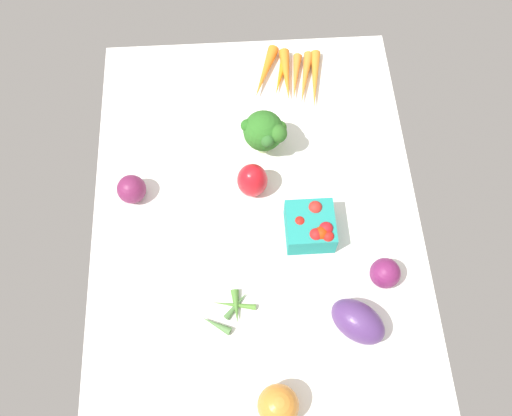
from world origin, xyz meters
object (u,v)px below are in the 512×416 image
at_px(broccoli_head, 265,132).
at_px(heirloom_tomato_orange, 278,405).
at_px(red_onion_center, 385,273).
at_px(eggplant, 358,321).
at_px(red_onion_near_basket, 132,189).
at_px(okra_pile, 230,311).
at_px(berry_basket, 311,227).
at_px(bell_pepper_red, 252,180).
at_px(carrot_bunch, 290,76).

distance_m(broccoli_head, heirloom_tomato_orange, 0.61).
bearing_deg(red_onion_center, eggplant, -35.86).
height_order(red_onion_near_basket, red_onion_center, red_onion_near_basket).
distance_m(okra_pile, heirloom_tomato_orange, 0.22).
bearing_deg(red_onion_near_basket, berry_basket, 73.51).
bearing_deg(okra_pile, red_onion_near_basket, -143.53).
relative_size(eggplant, broccoli_head, 0.97).
relative_size(red_onion_near_basket, red_onion_center, 1.02).
xyz_separation_m(okra_pile, red_onion_near_basket, (-0.29, -0.22, 0.03)).
bearing_deg(bell_pepper_red, red_onion_center, 48.99).
bearing_deg(broccoli_head, carrot_bunch, 158.70).
bearing_deg(okra_pile, red_onion_center, 99.46).
distance_m(eggplant, carrot_bunch, 0.67).
distance_m(okra_pile, berry_basket, 0.26).
height_order(okra_pile, carrot_bunch, carrot_bunch).
distance_m(okra_pile, broccoli_head, 0.42).
bearing_deg(berry_basket, heirloom_tomato_orange, -15.39).
bearing_deg(bell_pepper_red, eggplant, 30.32).
relative_size(okra_pile, broccoli_head, 0.96).
bearing_deg(red_onion_near_basket, carrot_bunch, 129.03).
bearing_deg(heirloom_tomato_orange, bell_pepper_red, -177.39).
height_order(eggplant, berry_basket, eggplant).
distance_m(okra_pile, carrot_bunch, 0.64).
bearing_deg(carrot_bunch, eggplant, 7.00).
relative_size(broccoli_head, heirloom_tomato_orange, 1.53).
distance_m(carrot_bunch, red_onion_center, 0.58).
height_order(heirloom_tomato_orange, carrot_bunch, heirloom_tomato_orange).
distance_m(eggplant, red_onion_near_basket, 0.59).
height_order(okra_pile, red_onion_near_basket, red_onion_near_basket).
xyz_separation_m(eggplant, heirloom_tomato_orange, (0.15, -0.18, 0.00)).
xyz_separation_m(eggplant, red_onion_center, (-0.10, 0.07, -0.01)).
height_order(carrot_bunch, red_onion_center, red_onion_center).
distance_m(okra_pile, red_onion_center, 0.34).
bearing_deg(red_onion_center, bell_pepper_red, -131.01).
bearing_deg(carrot_bunch, red_onion_center, 15.54).
height_order(berry_basket, bell_pepper_red, bell_pepper_red).
bearing_deg(berry_basket, eggplant, 18.54).
distance_m(okra_pile, bell_pepper_red, 0.30).
height_order(broccoli_head, red_onion_center, broccoli_head).
bearing_deg(eggplant, bell_pepper_red, -19.85).
bearing_deg(red_onion_near_basket, bell_pepper_red, 90.13).
bearing_deg(carrot_bunch, broccoli_head, -21.30).
distance_m(berry_basket, broccoli_head, 0.25).
xyz_separation_m(red_onion_near_basket, carrot_bunch, (-0.32, 0.40, -0.02)).
relative_size(bell_pepper_red, carrot_bunch, 0.45).
distance_m(broccoli_head, red_onion_center, 0.43).
xyz_separation_m(eggplant, bell_pepper_red, (-0.34, -0.20, 0.01)).
relative_size(red_onion_near_basket, carrot_bunch, 0.33).
relative_size(berry_basket, broccoli_head, 0.86).
relative_size(berry_basket, bell_pepper_red, 1.18).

